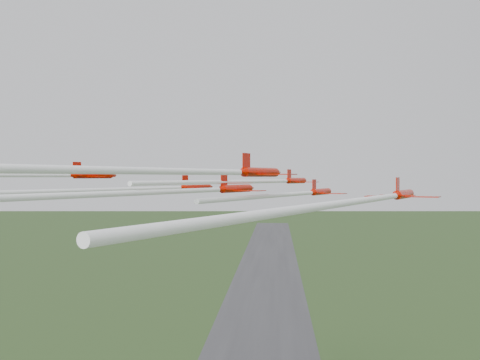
# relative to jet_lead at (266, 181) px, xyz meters

# --- Properties ---
(runway) EXTENTS (38.00, 900.00, 0.04)m
(runway) POSITION_rel_jet_lead_xyz_m (-3.71, 193.29, -55.99)
(runway) COLOR #363639
(runway) RESTS_ON ground
(jet_lead) EXTENTS (23.62, 53.61, 2.57)m
(jet_lead) POSITION_rel_jet_lead_xyz_m (0.00, 0.00, 0.00)
(jet_lead) COLOR #C01000
(jet_row2_left) EXTENTS (23.56, 50.24, 2.56)m
(jet_row2_left) POSITION_rel_jet_lead_xyz_m (-17.18, -7.69, -1.06)
(jet_row2_left) COLOR #C01000
(jet_row2_right) EXTENTS (18.95, 43.18, 2.47)m
(jet_row2_right) POSITION_rel_jet_lead_xyz_m (5.06, -11.94, -1.66)
(jet_row2_right) COLOR #C01000
(jet_row3_left) EXTENTS (26.76, 54.15, 2.66)m
(jet_row3_left) POSITION_rel_jet_lead_xyz_m (-34.66, -13.97, 0.97)
(jet_row3_left) COLOR #C01000
(jet_row3_mid) EXTENTS (27.08, 60.29, 2.73)m
(jet_row3_mid) POSITION_rel_jet_lead_xyz_m (-10.52, -26.43, -1.02)
(jet_row3_mid) COLOR #C01000
(jet_row3_right) EXTENTS (27.11, 61.67, 2.67)m
(jet_row3_right) POSITION_rel_jet_lead_xyz_m (11.04, -37.91, -1.50)
(jet_row3_right) COLOR #C01000
(jet_row4_right) EXTENTS (27.37, 58.66, 2.66)m
(jet_row4_right) POSITION_rel_jet_lead_xyz_m (-6.66, -42.85, 1.21)
(jet_row4_right) COLOR #C01000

